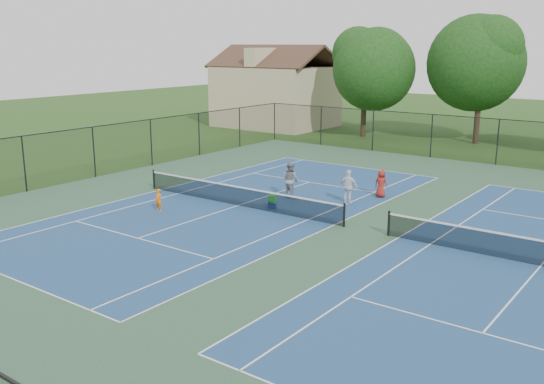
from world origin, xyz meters
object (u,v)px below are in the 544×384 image
Objects in this scene: instructor at (290,180)px; bystander_a at (349,187)px; clapboard_house at (276,94)px; tree_back_b at (482,59)px; ball_crate at (272,206)px; tree_back_a at (365,64)px; child_player at (159,200)px; ball_hopper at (272,199)px; bystander_c at (381,184)px.

instructor reaches higher than bystander_a.
clapboard_house is 5.79× the size of instructor.
tree_back_b is 26.61× the size of ball_crate.
bystander_a is at bearing -46.76° from clapboard_house.
tree_back_a reaches higher than child_player.
tree_back_a is 25.26m from ball_hopper.
ball_hopper is at bearing -54.13° from clapboard_house.
tree_back_a is 5.40× the size of bystander_a.
tree_back_b is 26.18m from ball_hopper.
child_player reaches higher than ball_hopper.
tree_back_a is at bearing -167.47° from tree_back_b.
instructor is 3.07m from bystander_a.
clapboard_house is 29.43m from bystander_a.
child_player is 0.75× the size of bystander_c.
instructor is at bearing 37.00° from bystander_c.
ball_crate is (-2.45, -3.04, -0.70)m from bystander_a.
tree_back_a is at bearing 93.05° from child_player.
clapboard_house reaches higher than ball_crate.
tree_back_b reaches higher than ball_crate.
ball_crate is at bearing -71.89° from tree_back_a.
clapboard_house is at bearing -176.99° from tree_back_b.
tree_back_b is at bearing 3.01° from clapboard_house.
bystander_c is (10.84, -18.29, -5.32)m from tree_back_a.
tree_back_a is 8.45× the size of child_player.
tree_back_a is at bearing 108.11° from ball_hopper.
bystander_c is 6.06m from ball_crate.
tree_back_a reaches higher than instructor.
tree_back_a is 0.85× the size of clapboard_house.
ball_hopper is (-2.45, -3.04, -0.37)m from bystander_a.
tree_back_b is at bearing 86.98° from ball_hopper.
tree_back_a is 22.88m from instructor.
ball_hopper is (0.00, 0.00, 0.33)m from ball_crate.
child_player is 0.58× the size of instructor.
bystander_c is (20.84, -19.29, -2.37)m from clapboard_house.
ball_crate is (0.53, -2.28, -0.79)m from instructor.
bystander_a reaches higher than ball_hopper.
tree_back_b reaches higher than child_player.
bystander_c is at bearing -42.79° from clapboard_house.
bystander_c is at bearing -84.82° from tree_back_b.
bystander_c is at bearing -115.95° from bystander_a.
tree_back_a is 24.64× the size of ball_hopper.
ball_hopper is at bearing -93.02° from tree_back_b.
bystander_a is at bearing -87.18° from tree_back_b.
tree_back_a is 9.24m from tree_back_b.
bystander_c is 6.04m from ball_hopper.
child_player is (13.64, -28.02, -2.55)m from clapboard_house.
clapboard_house is 6.38× the size of bystander_a.
child_player is 0.64× the size of bystander_a.
ball_hopper is at bearing 112.75° from instructor.
bystander_a is 4.56× the size of ball_hopper.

